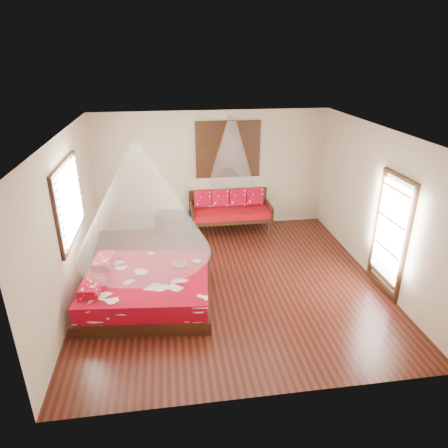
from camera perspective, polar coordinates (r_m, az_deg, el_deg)
The scene contains 10 objects.
room at distance 6.99m, azimuth 0.93°, elevation 1.52°, with size 5.54×5.54×2.84m.
bed at distance 7.10m, azimuth -10.97°, elevation -9.00°, with size 2.35×2.16×0.64m.
daybed at distance 9.56m, azimuth 0.86°, elevation 2.06°, with size 1.91×0.85×0.97m.
storage_chest at distance 9.62m, azimuth -7.51°, elevation 0.21°, with size 0.83×0.70×0.49m.
shutter_panel at distance 9.46m, azimuth 0.59°, elevation 10.58°, with size 1.52×0.06×1.32m.
window_left at distance 7.19m, azimuth -21.20°, elevation 3.07°, with size 0.10×1.74×1.34m.
glazed_door at distance 7.51m, azimuth 22.62°, elevation -1.52°, with size 0.08×1.02×2.16m.
wine_tray at distance 7.18m, azimuth -6.39°, elevation -5.42°, with size 0.28×0.28×0.23m.
mosquito_net_main at distance 6.39m, azimuth -11.88°, elevation 3.18°, with size 2.20×2.20×1.80m, color white.
mosquito_net_daybed at distance 8.99m, azimuth 1.05°, elevation 10.54°, with size 1.03×1.03×1.50m, color white.
Camera 1 is at (-1.04, -6.40, 4.01)m, focal length 32.00 mm.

